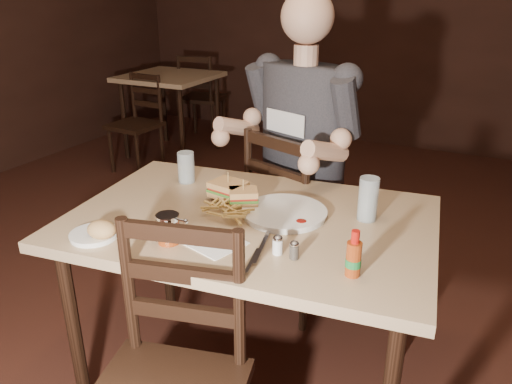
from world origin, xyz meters
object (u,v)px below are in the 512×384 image
at_px(glass_left, 186,167).
at_px(syrup_dispenser, 168,229).
at_px(bg_chair_far, 202,98).
at_px(bg_chair_near, 135,125).
at_px(bg_table, 170,84).
at_px(dinner_plate, 284,214).
at_px(glass_right, 368,199).
at_px(diner, 298,114).
at_px(side_plate, 94,236).
at_px(hot_sauce, 354,253).
at_px(chair_far, 301,220).
at_px(main_table, 250,235).

relative_size(glass_left, syrup_dispenser, 1.31).
bearing_deg(bg_chair_far, bg_chair_near, 78.94).
xyz_separation_m(bg_table, bg_chair_near, (0.00, -0.55, -0.26)).
relative_size(bg_table, dinner_plate, 2.72).
distance_m(dinner_plate, glass_right, 0.30).
bearing_deg(glass_right, diner, 136.63).
bearing_deg(dinner_plate, side_plate, -138.69).
height_order(dinner_plate, syrup_dispenser, syrup_dispenser).
relative_size(dinner_plate, syrup_dispenser, 3.02).
height_order(bg_chair_far, glass_right, glass_right).
bearing_deg(syrup_dispenser, hot_sauce, 0.02).
bearing_deg(bg_table, bg_chair_near, -90.00).
bearing_deg(bg_chair_near, chair_far, -26.84).
distance_m(main_table, dinner_plate, 0.15).
xyz_separation_m(bg_chair_far, glass_right, (2.48, -2.78, 0.40)).
xyz_separation_m(diner, side_plate, (-0.32, -0.97, -0.23)).
bearing_deg(glass_left, bg_chair_far, 121.50).
bearing_deg(glass_left, side_plate, -88.85).
relative_size(main_table, glass_right, 8.82).
bearing_deg(side_plate, hot_sauce, 10.75).
bearing_deg(glass_left, syrup_dispenser, -61.98).
distance_m(bg_chair_near, dinner_plate, 2.86).
height_order(main_table, hot_sauce, hot_sauce).
bearing_deg(bg_table, bg_chair_far, 90.00).
relative_size(bg_table, glass_right, 5.16).
xyz_separation_m(bg_chair_near, dinner_plate, (2.20, -1.79, 0.36)).
relative_size(diner, syrup_dispenser, 10.57).
relative_size(main_table, bg_chair_near, 1.67).
relative_size(chair_far, glass_right, 5.93).
relative_size(bg_chair_far, bg_chair_near, 1.07).
distance_m(chair_far, glass_left, 0.68).
distance_m(diner, glass_right, 0.64).
bearing_deg(main_table, syrup_dispenser, -117.06).
distance_m(chair_far, glass_right, 0.75).
height_order(hot_sauce, side_plate, hot_sauce).
bearing_deg(main_table, bg_chair_near, 138.47).
distance_m(diner, side_plate, 1.05).
bearing_deg(diner, syrup_dispenser, -77.12).
bearing_deg(bg_chair_near, side_plate, -48.82).
relative_size(bg_table, side_plate, 5.23).
xyz_separation_m(bg_chair_near, diner, (2.03, -1.26, 0.59)).
bearing_deg(syrup_dispenser, dinner_plate, 47.10).
height_order(bg_table, side_plate, side_plate).
bearing_deg(bg_chair_far, side_plate, 106.08).
height_order(chair_far, bg_chair_far, chair_far).
bearing_deg(glass_left, main_table, -25.51).
relative_size(main_table, syrup_dispenser, 14.00).
relative_size(main_table, bg_table, 1.71).
bearing_deg(syrup_dispenser, glass_left, 110.75).
bearing_deg(dinner_plate, bg_chair_far, 127.33).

